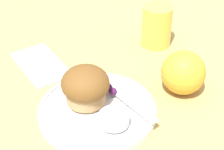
{
  "coord_description": "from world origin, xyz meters",
  "views": [
    {
      "loc": [
        0.45,
        -0.27,
        0.46
      ],
      "look_at": [
        -0.03,
        0.04,
        0.06
      ],
      "focal_mm": 60.0,
      "sensor_mm": 36.0,
      "label": 1
    }
  ],
  "objects_px": {
    "orange_fruit": "(183,73)",
    "juice_glass": "(157,26)",
    "butter_knife": "(123,97)",
    "muffin": "(85,86)"
  },
  "relations": [
    {
      "from": "butter_knife",
      "to": "orange_fruit",
      "type": "bearing_deg",
      "value": 74.12
    },
    {
      "from": "butter_knife",
      "to": "orange_fruit",
      "type": "relative_size",
      "value": 2.02
    },
    {
      "from": "muffin",
      "to": "juice_glass",
      "type": "relative_size",
      "value": 0.9
    },
    {
      "from": "muffin",
      "to": "butter_knife",
      "type": "xyz_separation_m",
      "value": [
        0.03,
        0.06,
        -0.03
      ]
    },
    {
      "from": "muffin",
      "to": "orange_fruit",
      "type": "distance_m",
      "value": 0.19
    },
    {
      "from": "butter_knife",
      "to": "juice_glass",
      "type": "height_order",
      "value": "juice_glass"
    },
    {
      "from": "butter_knife",
      "to": "juice_glass",
      "type": "xyz_separation_m",
      "value": [
        -0.15,
        0.19,
        0.03
      ]
    },
    {
      "from": "orange_fruit",
      "to": "juice_glass",
      "type": "bearing_deg",
      "value": 157.8
    },
    {
      "from": "muffin",
      "to": "juice_glass",
      "type": "height_order",
      "value": "juice_glass"
    },
    {
      "from": "orange_fruit",
      "to": "juice_glass",
      "type": "xyz_separation_m",
      "value": [
        -0.17,
        0.07,
        0.01
      ]
    }
  ]
}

